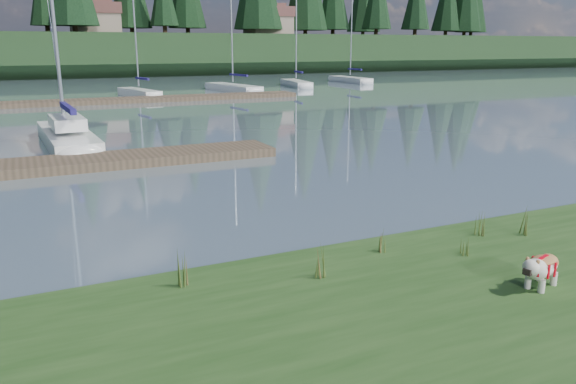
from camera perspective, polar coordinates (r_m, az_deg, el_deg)
ground at (r=40.04m, az=-19.81°, el=8.41°), size 200.00×200.00×0.00m
ridge at (r=82.77m, az=-23.15°, el=12.66°), size 200.00×20.00×5.00m
bulldog at (r=8.98m, az=24.39°, el=-6.88°), size 0.89×0.51×0.52m
sailboat_main at (r=24.05m, az=-21.70°, el=5.63°), size 1.92×8.08×11.61m
dock_near at (r=19.02m, az=-25.19°, el=2.28°), size 16.00×2.00×0.30m
dock_far at (r=40.26m, az=-16.97°, el=8.89°), size 26.00×2.20×0.30m
sailboat_bg_2 at (r=44.90m, az=-15.15°, el=9.78°), size 2.49×6.52×9.78m
sailboat_bg_3 at (r=49.13m, az=-6.02°, el=10.57°), size 2.89×8.36×12.04m
sailboat_bg_4 at (r=54.42m, az=0.64°, el=11.05°), size 2.63×7.28×10.63m
sailboat_bg_5 at (r=60.71m, az=6.00°, el=11.34°), size 1.63×7.57×10.83m
weed_0 at (r=8.57m, az=3.46°, el=-7.23°), size 0.17×0.14×0.55m
weed_1 at (r=9.70m, az=9.48°, el=-4.87°), size 0.17×0.14×0.51m
weed_2 at (r=11.03m, az=19.11°, el=-2.76°), size 0.17×0.14×0.65m
weed_3 at (r=8.38m, az=-10.62°, el=-7.78°), size 0.17×0.14×0.62m
weed_4 at (r=9.90m, az=17.24°, el=-5.27°), size 0.17×0.14×0.38m
weed_5 at (r=11.32m, az=22.95°, el=-2.83°), size 0.17×0.14×0.58m
mud_lip at (r=9.68m, az=0.27°, el=-7.82°), size 60.00×0.50×0.14m
house_1 at (r=81.35m, az=-19.05°, el=16.41°), size 6.30×5.30×4.65m
house_2 at (r=85.72m, az=-2.03°, el=17.03°), size 6.30×5.30×4.65m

